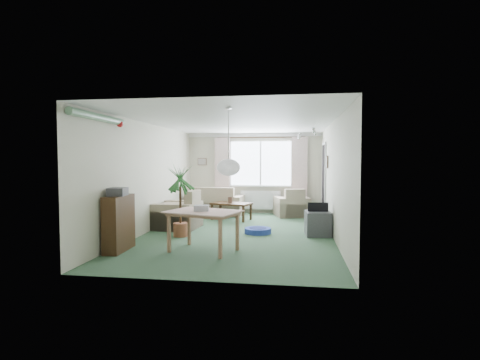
# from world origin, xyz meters

# --- Properties ---
(ground) EXTENTS (6.50, 6.50, 0.00)m
(ground) POSITION_xyz_m (0.00, 0.00, 0.00)
(ground) COLOR #305037
(window) EXTENTS (1.80, 0.03, 1.30)m
(window) POSITION_xyz_m (0.20, 3.23, 1.50)
(window) COLOR white
(curtain_rod) EXTENTS (2.60, 0.03, 0.03)m
(curtain_rod) POSITION_xyz_m (0.20, 3.15, 2.27)
(curtain_rod) COLOR black
(curtain_left) EXTENTS (0.45, 0.08, 2.00)m
(curtain_left) POSITION_xyz_m (-0.95, 3.13, 1.27)
(curtain_left) COLOR beige
(curtain_right) EXTENTS (0.45, 0.08, 2.00)m
(curtain_right) POSITION_xyz_m (1.35, 3.13, 1.27)
(curtain_right) COLOR beige
(radiator) EXTENTS (1.20, 0.10, 0.55)m
(radiator) POSITION_xyz_m (0.20, 3.19, 0.40)
(radiator) COLOR white
(doorway) EXTENTS (0.03, 0.95, 2.00)m
(doorway) POSITION_xyz_m (1.99, 2.20, 1.00)
(doorway) COLOR black
(pendant_lamp) EXTENTS (0.36, 0.36, 0.36)m
(pendant_lamp) POSITION_xyz_m (0.20, -2.30, 1.48)
(pendant_lamp) COLOR white
(tinsel_garland) EXTENTS (1.60, 1.60, 0.12)m
(tinsel_garland) POSITION_xyz_m (-1.92, -2.30, 2.28)
(tinsel_garland) COLOR #196626
(bauble_cluster_a) EXTENTS (0.20, 0.20, 0.20)m
(bauble_cluster_a) POSITION_xyz_m (1.30, 0.90, 2.22)
(bauble_cluster_a) COLOR silver
(bauble_cluster_b) EXTENTS (0.20, 0.20, 0.20)m
(bauble_cluster_b) POSITION_xyz_m (1.60, -0.30, 2.22)
(bauble_cluster_b) COLOR silver
(wall_picture_back) EXTENTS (0.28, 0.03, 0.22)m
(wall_picture_back) POSITION_xyz_m (-1.60, 3.23, 1.55)
(wall_picture_back) COLOR brown
(wall_picture_right) EXTENTS (0.03, 0.24, 0.30)m
(wall_picture_right) POSITION_xyz_m (1.98, 1.20, 1.55)
(wall_picture_right) COLOR brown
(sofa) EXTENTS (1.67, 0.93, 0.82)m
(sofa) POSITION_xyz_m (-1.10, 2.75, 0.41)
(sofa) COLOR #BAA68D
(sofa) RESTS_ON ground
(armchair_corner) EXTENTS (1.08, 1.05, 0.80)m
(armchair_corner) POSITION_xyz_m (1.13, 2.73, 0.40)
(armchair_corner) COLOR #C3BA93
(armchair_corner) RESTS_ON ground
(armchair_left) EXTENTS (1.00, 1.05, 0.89)m
(armchair_left) POSITION_xyz_m (-1.50, 0.45, 0.44)
(armchair_left) COLOR beige
(armchair_left) RESTS_ON ground
(coffee_table) EXTENTS (1.15, 0.85, 0.46)m
(coffee_table) POSITION_xyz_m (-0.45, 1.83, 0.23)
(coffee_table) COLOR black
(coffee_table) RESTS_ON ground
(photo_frame) EXTENTS (0.12, 0.07, 0.16)m
(photo_frame) POSITION_xyz_m (-0.48, 1.78, 0.54)
(photo_frame) COLOR #513629
(photo_frame) RESTS_ON coffee_table
(bookshelf) EXTENTS (0.29, 0.81, 0.98)m
(bookshelf) POSITION_xyz_m (-1.84, -1.82, 0.49)
(bookshelf) COLOR black
(bookshelf) RESTS_ON ground
(hifi_box) EXTENTS (0.33, 0.39, 0.14)m
(hifi_box) POSITION_xyz_m (-1.83, -1.88, 1.05)
(hifi_box) COLOR #3C3C42
(hifi_box) RESTS_ON bookshelf
(houseplant) EXTENTS (0.74, 0.74, 1.51)m
(houseplant) POSITION_xyz_m (-1.14, -0.47, 0.76)
(houseplant) COLOR #1D541C
(houseplant) RESTS_ON ground
(dining_table) EXTENTS (1.27, 1.02, 0.69)m
(dining_table) POSITION_xyz_m (-0.36, -1.65, 0.34)
(dining_table) COLOR tan
(dining_table) RESTS_ON ground
(gift_box) EXTENTS (0.28, 0.22, 0.12)m
(gift_box) POSITION_xyz_m (-0.39, -1.66, 0.75)
(gift_box) COLOR #B0B1BB
(gift_box) RESTS_ON dining_table
(tv_cube) EXTENTS (0.56, 0.60, 0.51)m
(tv_cube) POSITION_xyz_m (1.70, 0.04, 0.25)
(tv_cube) COLOR #323236
(tv_cube) RESTS_ON ground
(pet_bed) EXTENTS (0.63, 0.63, 0.12)m
(pet_bed) POSITION_xyz_m (0.42, 0.09, 0.06)
(pet_bed) COLOR navy
(pet_bed) RESTS_ON ground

